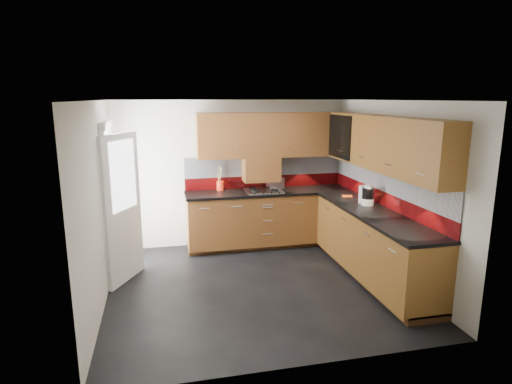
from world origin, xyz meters
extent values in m
cube|color=black|center=(0.00, 0.00, -0.01)|extent=(4.00, 3.80, 0.02)
cube|color=white|center=(0.00, 0.00, 2.45)|extent=(4.00, 3.80, 0.10)
cube|color=beige|center=(0.00, 1.84, 1.20)|extent=(4.00, 0.08, 2.64)
cube|color=beige|center=(0.00, -1.84, 1.20)|extent=(4.00, 0.08, 2.64)
cube|color=beige|center=(-1.94, 0.00, 1.20)|extent=(0.08, 3.80, 2.64)
cube|color=beige|center=(1.94, 0.00, 1.20)|extent=(0.08, 3.80, 2.64)
cube|color=#5E2D15|center=(0.55, 1.50, 0.48)|extent=(2.70, 0.60, 0.95)
cube|color=brown|center=(1.60, -0.10, 0.48)|extent=(0.60, 2.60, 0.95)
cube|color=#402511|center=(0.55, 1.53, 0.05)|extent=(2.70, 0.54, 0.10)
cube|color=#402511|center=(1.63, -0.10, 0.05)|extent=(0.54, 2.60, 0.10)
cube|color=black|center=(0.54, 1.49, 0.92)|extent=(2.72, 0.62, 0.04)
cube|color=black|center=(1.59, -0.12, 0.92)|extent=(0.62, 2.60, 0.04)
cube|color=maroon|center=(0.55, 1.79, 1.04)|extent=(2.70, 0.02, 0.20)
cube|color=silver|center=(0.55, 1.79, 1.31)|extent=(2.70, 0.02, 0.34)
cube|color=maroon|center=(1.89, 0.20, 1.04)|extent=(0.02, 3.20, 0.20)
cube|color=silver|center=(1.89, 0.20, 1.31)|extent=(0.02, 3.20, 0.34)
cube|color=#5E2D15|center=(0.65, 1.64, 1.84)|extent=(2.50, 0.33, 0.72)
cube|color=brown|center=(1.73, 0.04, 1.84)|extent=(0.33, 2.87, 0.72)
cube|color=silver|center=(0.50, 1.46, 1.63)|extent=(1.80, 0.01, 0.16)
cube|color=silver|center=(1.56, 0.00, 1.63)|extent=(0.01, 2.00, 0.16)
cube|color=#5E2D15|center=(0.45, 1.64, 1.28)|extent=(0.60, 0.33, 0.40)
cube|color=black|center=(1.56, 1.07, 1.84)|extent=(0.01, 0.80, 0.66)
cube|color=#FFD18C|center=(1.87, 1.07, 1.84)|extent=(0.01, 0.76, 0.64)
cube|color=black|center=(1.73, 1.07, 1.86)|extent=(0.29, 0.76, 0.01)
cylinder|color=black|center=(1.73, 0.82, 1.96)|extent=(0.07, 0.07, 0.16)
cylinder|color=black|center=(1.73, 0.97, 1.96)|extent=(0.07, 0.07, 0.16)
cylinder|color=white|center=(1.73, 1.12, 1.96)|extent=(0.07, 0.07, 0.16)
cylinder|color=black|center=(1.73, 1.27, 1.96)|extent=(0.07, 0.07, 0.16)
cube|color=white|center=(-1.86, 0.90, 1.02)|extent=(0.06, 0.95, 2.04)
cube|color=white|center=(-1.68, 0.55, 1.00)|extent=(0.42, 0.73, 1.98)
cube|color=white|center=(-1.65, 0.55, 1.45)|extent=(0.28, 0.50, 0.90)
cube|color=silver|center=(0.45, 1.48, 0.95)|extent=(0.59, 0.51, 0.02)
torus|color=black|center=(0.30, 1.36, 0.98)|extent=(0.13, 0.13, 0.02)
torus|color=black|center=(0.60, 1.36, 0.98)|extent=(0.13, 0.13, 0.02)
torus|color=black|center=(0.30, 1.60, 0.98)|extent=(0.13, 0.13, 0.02)
torus|color=black|center=(0.60, 1.60, 0.98)|extent=(0.13, 0.13, 0.02)
cube|color=black|center=(0.45, 1.24, 0.96)|extent=(0.45, 0.04, 0.02)
cylinder|color=red|center=(-0.23, 1.70, 1.01)|extent=(0.12, 0.12, 0.15)
cylinder|color=olive|center=(-0.23, 1.72, 1.20)|extent=(0.06, 0.02, 0.29)
cylinder|color=olive|center=(-0.22, 1.72, 1.19)|extent=(0.05, 0.03, 0.27)
cylinder|color=olive|center=(-0.24, 1.72, 1.21)|extent=(0.06, 0.04, 0.31)
cylinder|color=olive|center=(-0.22, 1.72, 1.18)|extent=(0.04, 0.04, 0.26)
cylinder|color=olive|center=(-0.25, 1.71, 1.19)|extent=(0.03, 0.05, 0.28)
cube|color=silver|center=(0.69, 1.64, 1.03)|extent=(0.30, 0.24, 0.18)
cube|color=black|center=(0.69, 1.64, 1.13)|extent=(0.20, 0.08, 0.01)
cube|color=black|center=(0.69, 1.68, 1.13)|extent=(0.20, 0.08, 0.01)
cylinder|color=white|center=(1.67, 0.25, 0.99)|extent=(0.17, 0.17, 0.10)
cylinder|color=black|center=(1.67, 0.25, 1.11)|extent=(0.16, 0.16, 0.15)
cylinder|color=white|center=(1.67, 0.25, 1.21)|extent=(0.12, 0.12, 0.04)
cylinder|color=white|center=(1.65, 0.37, 1.07)|extent=(0.14, 0.14, 0.26)
cube|color=#E14D19|center=(1.61, 0.79, 0.95)|extent=(0.18, 0.16, 0.02)
camera|label=1|loc=(-1.17, -5.13, 2.43)|focal=30.00mm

